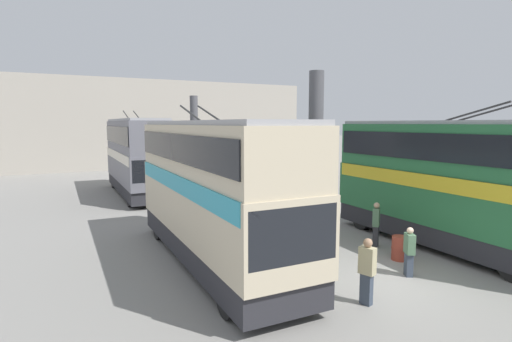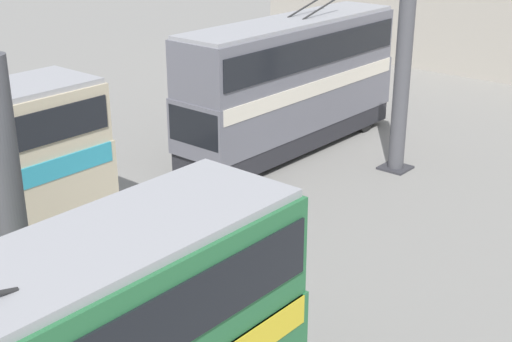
{
  "view_description": "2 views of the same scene",
  "coord_description": "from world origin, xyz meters",
  "px_view_note": "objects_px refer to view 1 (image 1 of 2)",
  "views": [
    {
      "loc": [
        -8.69,
        8.94,
        4.81
      ],
      "look_at": [
        8.97,
        0.2,
        2.45
      ],
      "focal_mm": 28.0,
      "sensor_mm": 36.0,
      "label": 1
    },
    {
      "loc": [
        -2.43,
        -11.93,
        9.53
      ],
      "look_at": [
        11.37,
        -0.21,
        2.41
      ],
      "focal_mm": 50.0,
      "sensor_mm": 36.0,
      "label": 2
    }
  ],
  "objects_px": {
    "person_by_right_row": "(367,269)",
    "bus_right_mid": "(136,152)",
    "person_aisle_foreground": "(409,251)",
    "oil_drum": "(400,248)",
    "bus_left_near": "(448,177)",
    "person_aisle_midway": "(223,192)",
    "bus_right_near": "(213,183)",
    "person_by_left_row": "(376,223)"
  },
  "relations": [
    {
      "from": "bus_right_mid",
      "to": "person_aisle_foreground",
      "type": "bearing_deg",
      "value": -164.74
    },
    {
      "from": "bus_right_mid",
      "to": "person_aisle_foreground",
      "type": "xyz_separation_m",
      "value": [
        -18.72,
        -5.11,
        -2.06
      ]
    },
    {
      "from": "person_aisle_foreground",
      "to": "oil_drum",
      "type": "distance_m",
      "value": 1.57
    },
    {
      "from": "person_aisle_foreground",
      "to": "bus_right_mid",
      "type": "bearing_deg",
      "value": 132.83
    },
    {
      "from": "bus_left_near",
      "to": "bus_right_near",
      "type": "bearing_deg",
      "value": 74.8
    },
    {
      "from": "bus_left_near",
      "to": "person_aisle_midway",
      "type": "bearing_deg",
      "value": 24.94
    },
    {
      "from": "person_aisle_midway",
      "to": "person_aisle_foreground",
      "type": "distance_m",
      "value": 12.3
    },
    {
      "from": "bus_right_mid",
      "to": "oil_drum",
      "type": "xyz_separation_m",
      "value": [
        -17.48,
        -6.0,
        -2.46
      ]
    },
    {
      "from": "bus_right_mid",
      "to": "person_aisle_midway",
      "type": "height_order",
      "value": "bus_right_mid"
    },
    {
      "from": "person_aisle_foreground",
      "to": "person_by_right_row",
      "type": "bearing_deg",
      "value": -132.2
    },
    {
      "from": "bus_right_mid",
      "to": "oil_drum",
      "type": "distance_m",
      "value": 18.65
    },
    {
      "from": "person_by_right_row",
      "to": "person_aisle_foreground",
      "type": "distance_m",
      "value": 2.75
    },
    {
      "from": "person_by_left_row",
      "to": "bus_right_near",
      "type": "bearing_deg",
      "value": 40.47
    },
    {
      "from": "bus_right_near",
      "to": "person_aisle_foreground",
      "type": "relative_size",
      "value": 6.68
    },
    {
      "from": "bus_right_mid",
      "to": "oil_drum",
      "type": "height_order",
      "value": "bus_right_mid"
    },
    {
      "from": "person_by_right_row",
      "to": "oil_drum",
      "type": "bearing_deg",
      "value": -166.26
    },
    {
      "from": "person_by_right_row",
      "to": "bus_right_mid",
      "type": "bearing_deg",
      "value": -101.1
    },
    {
      "from": "person_by_left_row",
      "to": "bus_right_mid",
      "type": "bearing_deg",
      "value": -18.39
    },
    {
      "from": "bus_right_near",
      "to": "oil_drum",
      "type": "relative_size",
      "value": 12.38
    },
    {
      "from": "person_by_left_row",
      "to": "person_aisle_foreground",
      "type": "relative_size",
      "value": 1.11
    },
    {
      "from": "person_aisle_midway",
      "to": "oil_drum",
      "type": "distance_m",
      "value": 11.24
    },
    {
      "from": "bus_left_near",
      "to": "bus_right_mid",
      "type": "bearing_deg",
      "value": 26.7
    },
    {
      "from": "bus_left_near",
      "to": "person_by_left_row",
      "type": "xyz_separation_m",
      "value": [
        1.31,
        2.27,
        -1.86
      ]
    },
    {
      "from": "person_aisle_midway",
      "to": "person_by_left_row",
      "type": "bearing_deg",
      "value": -57.52
    },
    {
      "from": "bus_right_near",
      "to": "person_by_right_row",
      "type": "distance_m",
      "value": 5.74
    },
    {
      "from": "bus_left_near",
      "to": "oil_drum",
      "type": "height_order",
      "value": "bus_left_near"
    },
    {
      "from": "person_by_right_row",
      "to": "person_by_left_row",
      "type": "relative_size",
      "value": 1.04
    },
    {
      "from": "person_by_left_row",
      "to": "oil_drum",
      "type": "distance_m",
      "value": 1.72
    },
    {
      "from": "person_by_left_row",
      "to": "person_aisle_midway",
      "type": "distance_m",
      "value": 9.76
    },
    {
      "from": "person_aisle_foreground",
      "to": "bus_left_near",
      "type": "bearing_deg",
      "value": 50.85
    },
    {
      "from": "bus_left_near",
      "to": "person_by_right_row",
      "type": "relative_size",
      "value": 5.43
    },
    {
      "from": "person_by_left_row",
      "to": "person_aisle_midway",
      "type": "relative_size",
      "value": 1.01
    },
    {
      "from": "bus_left_near",
      "to": "person_aisle_midway",
      "type": "relative_size",
      "value": 5.66
    },
    {
      "from": "person_by_right_row",
      "to": "person_aisle_midway",
      "type": "distance_m",
      "value": 13.21
    },
    {
      "from": "bus_left_near",
      "to": "person_aisle_foreground",
      "type": "relative_size",
      "value": 6.23
    },
    {
      "from": "person_by_left_row",
      "to": "oil_drum",
      "type": "bearing_deg",
      "value": 126.58
    },
    {
      "from": "bus_right_mid",
      "to": "person_aisle_midway",
      "type": "bearing_deg",
      "value": -150.53
    },
    {
      "from": "oil_drum",
      "to": "person_aisle_midway",
      "type": "bearing_deg",
      "value": 11.97
    },
    {
      "from": "person_by_right_row",
      "to": "person_aisle_foreground",
      "type": "bearing_deg",
      "value": -178.2
    },
    {
      "from": "bus_right_near",
      "to": "bus_right_mid",
      "type": "height_order",
      "value": "bus_right_mid"
    },
    {
      "from": "person_aisle_foreground",
      "to": "person_by_left_row",
      "type": "bearing_deg",
      "value": 93.45
    },
    {
      "from": "bus_right_mid",
      "to": "person_by_right_row",
      "type": "bearing_deg",
      "value": -172.66
    }
  ]
}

